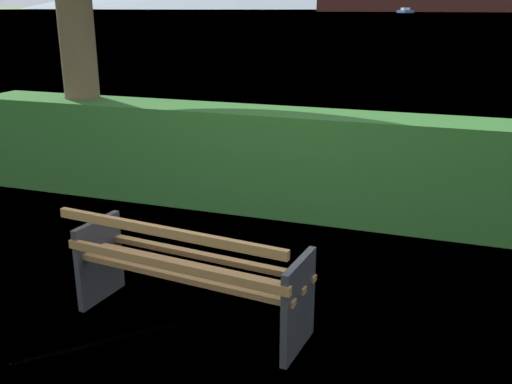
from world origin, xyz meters
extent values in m
plane|color=#567A38|center=(0.00, 0.00, 0.00)|extent=(1400.00, 1400.00, 0.00)
plane|color=#7A99A8|center=(0.00, 306.96, 0.00)|extent=(620.00, 620.00, 0.00)
cube|color=olive|center=(-0.02, -0.19, 0.45)|extent=(1.78, 0.26, 0.04)
cube|color=olive|center=(0.00, 0.00, 0.45)|extent=(1.78, 0.26, 0.04)
cube|color=olive|center=(0.02, 0.19, 0.45)|extent=(1.78, 0.26, 0.04)
cube|color=olive|center=(-0.03, -0.26, 0.57)|extent=(1.78, 0.24, 0.06)
cube|color=olive|center=(-0.03, -0.31, 0.84)|extent=(1.78, 0.24, 0.06)
cube|color=#2D2D33|center=(-0.85, 0.07, 0.34)|extent=(0.11, 0.51, 0.68)
cube|color=#2D2D33|center=(0.85, -0.11, 0.34)|extent=(0.11, 0.51, 0.68)
cube|color=#285B23|center=(0.00, 2.60, 0.58)|extent=(8.12, 0.72, 1.16)
cylinder|color=brown|center=(-2.77, 2.69, 1.78)|extent=(0.43, 0.43, 3.57)
cube|color=#471E19|center=(-1.22, 250.83, 3.27)|extent=(113.84, 19.70, 6.53)
cube|color=#335693|center=(-17.87, 209.49, 0.45)|extent=(6.60, 9.41, 0.91)
cube|color=beige|center=(-17.87, 209.49, 1.33)|extent=(3.38, 3.84, 0.85)
camera|label=1|loc=(1.71, -3.45, 2.27)|focal=40.13mm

